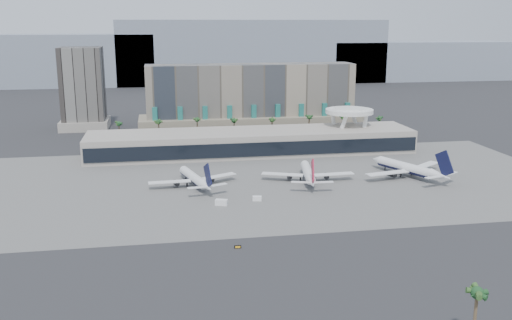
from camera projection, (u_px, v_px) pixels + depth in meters
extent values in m
plane|color=#232326|center=(304.00, 224.00, 195.36)|extent=(900.00, 900.00, 0.00)
cube|color=#5B5B59|center=(273.00, 181.00, 248.03)|extent=(260.00, 130.00, 0.06)
cube|color=gray|center=(31.00, 61.00, 609.29)|extent=(260.00, 60.00, 55.00)
cube|color=gray|center=(252.00, 52.00, 647.26)|extent=(300.00, 60.00, 70.00)
cube|color=gray|center=(416.00, 61.00, 683.30)|extent=(220.00, 60.00, 45.00)
cube|color=gray|center=(251.00, 98.00, 359.70)|extent=(130.00, 22.00, 42.00)
cube|color=tan|center=(251.00, 123.00, 361.55)|extent=(140.00, 30.00, 10.00)
cube|color=#1F6C64|center=(155.00, 122.00, 341.10)|extent=(3.00, 2.00, 18.00)
cube|color=#1F6C64|center=(180.00, 121.00, 343.58)|extent=(3.00, 2.00, 18.00)
cube|color=#1F6C64|center=(205.00, 121.00, 346.06)|extent=(3.00, 2.00, 18.00)
cube|color=#1F6C64|center=(230.00, 120.00, 348.55)|extent=(3.00, 2.00, 18.00)
cube|color=#1F6C64|center=(254.00, 119.00, 351.03)|extent=(3.00, 2.00, 18.00)
cube|color=#1F6C64|center=(278.00, 119.00, 353.51)|extent=(3.00, 2.00, 18.00)
cube|color=#1F6C64|center=(301.00, 118.00, 355.99)|extent=(3.00, 2.00, 18.00)
cube|color=#1F6C64|center=(324.00, 117.00, 358.48)|extent=(3.00, 2.00, 18.00)
cube|color=#1F6C64|center=(347.00, 117.00, 360.96)|extent=(3.00, 2.00, 18.00)
cube|color=black|center=(83.00, 88.00, 365.10)|extent=(26.00, 26.00, 52.00)
cube|color=#B7ACA1|center=(85.00, 124.00, 370.50)|extent=(30.00, 30.00, 6.00)
cube|color=#B7ACA1|center=(252.00, 142.00, 299.31)|extent=(170.00, 32.00, 12.00)
cube|color=black|center=(257.00, 150.00, 283.91)|extent=(168.00, 0.60, 7.00)
cube|color=black|center=(252.00, 128.00, 297.61)|extent=(170.00, 12.00, 2.50)
cylinder|color=white|center=(356.00, 125.00, 320.14)|extent=(6.98, 6.99, 21.89)
cylinder|color=white|center=(334.00, 126.00, 318.03)|extent=(6.98, 6.99, 21.89)
cylinder|color=white|center=(341.00, 130.00, 305.84)|extent=(6.98, 6.99, 21.89)
cylinder|color=white|center=(364.00, 129.00, 307.95)|extent=(6.98, 6.99, 21.89)
cylinder|color=white|center=(349.00, 111.00, 310.87)|extent=(26.00, 26.00, 2.20)
cylinder|color=white|center=(349.00, 109.00, 310.57)|extent=(16.00, 16.00, 1.20)
cylinder|color=brown|center=(119.00, 134.00, 321.25)|extent=(0.70, 0.70, 12.00)
sphere|color=#1D4922|center=(119.00, 124.00, 319.91)|extent=(2.80, 2.80, 2.80)
cylinder|color=brown|center=(159.00, 133.00, 324.89)|extent=(0.70, 0.70, 12.00)
sphere|color=#1D4922|center=(159.00, 123.00, 323.55)|extent=(2.80, 2.80, 2.80)
cylinder|color=brown|center=(198.00, 131.00, 328.53)|extent=(0.70, 0.70, 12.00)
sphere|color=#1D4922|center=(197.00, 122.00, 327.19)|extent=(2.80, 2.80, 2.80)
cylinder|color=brown|center=(234.00, 130.00, 332.01)|extent=(0.70, 0.70, 12.00)
sphere|color=#1D4922|center=(234.00, 121.00, 330.67)|extent=(2.80, 2.80, 2.80)
cylinder|color=brown|center=(272.00, 129.00, 335.82)|extent=(0.70, 0.70, 12.00)
sphere|color=#1D4922|center=(272.00, 119.00, 334.48)|extent=(2.80, 2.80, 2.80)
cylinder|color=brown|center=(308.00, 128.00, 339.46)|extent=(0.70, 0.70, 12.00)
sphere|color=#1D4922|center=(309.00, 118.00, 338.12)|extent=(2.80, 2.80, 2.80)
cylinder|color=brown|center=(344.00, 127.00, 343.10)|extent=(0.70, 0.70, 12.00)
sphere|color=#1D4922|center=(344.00, 117.00, 341.76)|extent=(2.80, 2.80, 2.80)
cylinder|color=brown|center=(380.00, 126.00, 346.91)|extent=(0.70, 0.70, 12.00)
sphere|color=#1D4922|center=(381.00, 116.00, 345.57)|extent=(2.80, 2.80, 2.80)
cylinder|color=white|center=(193.00, 177.00, 240.83)|extent=(10.44, 26.35, 3.85)
cylinder|color=#0F1233|center=(193.00, 177.00, 240.87)|extent=(10.23, 25.82, 3.77)
cone|color=white|center=(182.00, 169.00, 254.12)|extent=(4.83, 5.17, 3.85)
cone|color=white|center=(207.00, 187.00, 225.77)|extent=(5.94, 9.35, 3.85)
cube|color=white|center=(170.00, 182.00, 235.83)|extent=(17.48, 4.70, 0.34)
cube|color=white|center=(217.00, 176.00, 244.41)|extent=(17.18, 11.25, 0.34)
cylinder|color=black|center=(176.00, 183.00, 237.65)|extent=(3.03, 4.26, 2.12)
cylinder|color=black|center=(211.00, 179.00, 243.89)|extent=(3.03, 4.26, 2.12)
cube|color=#0F1233|center=(208.00, 175.00, 223.32)|extent=(2.70, 8.57, 10.13)
cube|color=white|center=(197.00, 187.00, 223.06)|extent=(7.89, 3.02, 0.24)
cube|color=white|center=(218.00, 185.00, 226.57)|extent=(7.91, 4.94, 0.24)
cylinder|color=black|center=(186.00, 177.00, 250.51)|extent=(0.48, 0.48, 1.54)
cylinder|color=black|center=(187.00, 185.00, 239.37)|extent=(0.67, 0.67, 1.54)
cylinder|color=black|center=(201.00, 183.00, 241.86)|extent=(0.67, 0.67, 1.54)
cylinder|color=white|center=(308.00, 172.00, 248.17)|extent=(8.33, 27.66, 4.01)
cylinder|color=#0F1233|center=(308.00, 173.00, 248.21)|extent=(8.16, 27.11, 3.93)
cone|color=white|center=(304.00, 164.00, 263.42)|extent=(4.68, 5.10, 4.01)
cone|color=white|center=(312.00, 183.00, 230.90)|extent=(5.40, 9.55, 4.01)
cube|color=white|center=(283.00, 174.00, 247.22)|extent=(18.29, 10.27, 0.35)
cube|color=white|center=(333.00, 174.00, 247.45)|extent=(18.24, 4.90, 0.35)
cylinder|color=black|center=(289.00, 176.00, 247.97)|extent=(2.82, 4.31, 2.21)
cylinder|color=black|center=(326.00, 176.00, 248.14)|extent=(2.82, 4.31, 2.21)
cube|color=#A2122F|center=(313.00, 171.00, 228.21)|extent=(1.95, 9.08, 10.56)
cube|color=white|center=(301.00, 182.00, 229.76)|extent=(8.32, 4.48, 0.25)
cube|color=white|center=(324.00, 182.00, 229.85)|extent=(8.07, 2.37, 0.25)
cylinder|color=black|center=(305.00, 172.00, 259.21)|extent=(0.50, 0.50, 1.61)
cylinder|color=black|center=(300.00, 179.00, 247.82)|extent=(0.70, 0.70, 1.61)
cylinder|color=black|center=(315.00, 179.00, 247.89)|extent=(0.70, 0.70, 1.61)
cylinder|color=white|center=(405.00, 167.00, 255.36)|extent=(16.24, 29.28, 4.41)
cylinder|color=#0F1233|center=(405.00, 168.00, 255.40)|extent=(15.91, 28.69, 4.32)
cone|color=white|center=(377.00, 160.00, 269.30)|extent=(6.04, 6.32, 4.41)
cone|color=white|center=(440.00, 176.00, 239.57)|extent=(8.06, 10.86, 4.41)
cube|color=white|center=(387.00, 173.00, 248.08)|extent=(20.33, 8.42, 0.39)
cube|color=white|center=(425.00, 165.00, 261.18)|extent=(18.65, 15.22, 0.39)
cylinder|color=black|center=(392.00, 174.00, 250.57)|extent=(4.01, 5.01, 2.43)
cylinder|color=black|center=(419.00, 169.00, 260.10)|extent=(4.01, 5.01, 2.43)
cube|color=#0F1233|center=(444.00, 164.00, 236.89)|extent=(4.57, 9.37, 11.61)
cube|color=white|center=(435.00, 177.00, 235.87)|extent=(9.15, 4.76, 0.28)
cube|color=white|center=(450.00, 174.00, 241.23)|extent=(8.77, 6.72, 0.28)
cylinder|color=black|center=(385.00, 168.00, 265.57)|extent=(0.55, 0.55, 1.76)
cylinder|color=black|center=(401.00, 176.00, 253.29)|extent=(0.77, 0.77, 1.76)
cylinder|color=black|center=(411.00, 173.00, 257.10)|extent=(0.77, 0.77, 1.76)
cube|color=white|center=(221.00, 202.00, 214.68)|extent=(5.07, 3.68, 2.24)
cube|color=white|center=(257.00, 198.00, 220.22)|extent=(3.78, 2.58, 1.79)
cube|color=black|center=(238.00, 247.00, 173.79)|extent=(2.18, 0.43, 0.99)
cube|color=orange|center=(238.00, 247.00, 173.62)|extent=(1.58, 0.15, 0.59)
cylinder|color=black|center=(235.00, 248.00, 173.71)|extent=(0.12, 0.12, 0.59)
cylinder|color=black|center=(240.00, 247.00, 173.97)|extent=(0.12, 0.12, 0.59)
cylinder|color=brown|center=(475.00, 318.00, 120.79)|extent=(0.70, 0.70, 12.22)
sphere|color=#1D4922|center=(477.00, 293.00, 119.42)|extent=(2.80, 2.80, 2.80)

